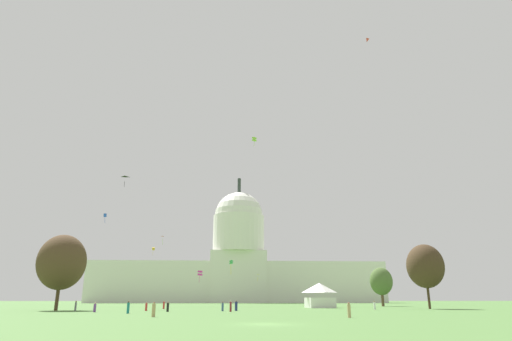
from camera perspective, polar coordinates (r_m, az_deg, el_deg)
ground_plane at (r=37.22m, az=1.30°, el=-19.76°), size 800.00×800.00×0.00m
capitol_building at (r=226.78m, az=-2.37°, el=-12.24°), size 148.82×26.83×65.16m
event_tent at (r=104.48m, az=8.45°, el=-16.06°), size 6.49×7.43×5.54m
tree_east_far at (r=128.50m, az=16.32°, el=-13.97°), size 6.90×6.19×10.47m
tree_west_near at (r=87.01m, az=-24.42°, el=-11.04°), size 11.10×11.41×13.32m
tree_east_mid at (r=98.19m, az=21.59°, el=-11.74°), size 10.34×10.34×13.03m
person_white_edge_east at (r=89.82m, az=15.49°, el=-16.93°), size 0.55×0.55×1.62m
person_grey_lawn_far_right at (r=83.63m, az=-22.87°, el=-16.29°), size 0.43×0.43×1.65m
person_purple_back_left at (r=74.29m, az=-20.65°, el=-16.70°), size 0.54×0.54×1.48m
person_black_mid_left at (r=73.26m, az=-11.66°, el=-17.38°), size 0.47×0.47×1.54m
person_tan_back_center at (r=50.35m, az=12.28°, el=-17.75°), size 0.44×0.44×1.64m
person_red_mid_right at (r=79.70m, az=-14.39°, el=-17.15°), size 0.52×0.52×1.49m
person_tan_near_tent at (r=52.70m, az=-13.46°, el=-17.61°), size 0.56×0.56×1.66m
person_maroon_front_left at (r=71.86m, az=-3.39°, el=-17.61°), size 0.37×0.37×1.73m
person_denim_mid_center at (r=75.40m, az=-4.47°, el=-17.63°), size 0.39×0.39×1.55m
person_navy_front_right at (r=77.79m, az=-2.66°, el=-17.58°), size 0.62×0.62×1.70m
person_teal_deep_crowd at (r=65.84m, az=-16.64°, el=-17.08°), size 0.41×0.41×1.71m
person_red_near_tree_east at (r=93.82m, az=-12.17°, el=-17.11°), size 0.39×0.39×1.61m
kite_blue_mid at (r=117.69m, az=-19.44°, el=-5.72°), size 0.86×0.40×2.47m
kite_magenta_low at (r=121.17m, az=-7.45°, el=-13.38°), size 1.29×1.26×3.14m
kite_black_mid at (r=103.74m, az=-17.09°, el=-0.90°), size 1.62×0.94×2.26m
kite_pink_mid at (r=194.12m, az=-12.28°, el=-8.66°), size 1.48×1.33×3.70m
kite_gold_mid at (r=191.12m, az=-13.50°, el=-10.10°), size 1.34×1.40×3.50m
kite_red_high at (r=105.87m, az=14.86°, el=16.45°), size 1.14×1.48×0.32m
kite_green_low at (r=115.59m, az=-3.32°, el=-12.09°), size 1.05×1.01×3.74m
kite_yellow_low at (r=171.12m, az=0.14°, el=-13.82°), size 1.11×1.33×2.29m
kite_lime_high at (r=142.65m, az=-0.24°, el=4.18°), size 1.60×1.60×3.39m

